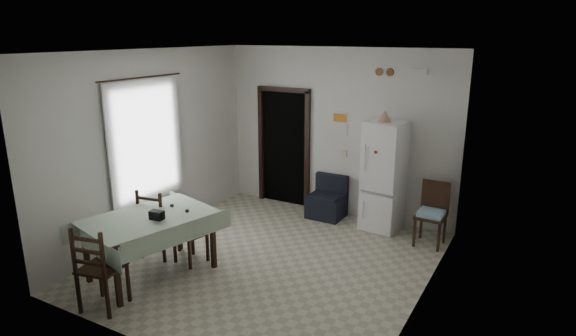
{
  "coord_description": "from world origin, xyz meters",
  "views": [
    {
      "loc": [
        3.25,
        -5.3,
        3.13
      ],
      "look_at": [
        0.0,
        0.5,
        1.25
      ],
      "focal_mm": 30.0,
      "sensor_mm": 36.0,
      "label": 1
    }
  ],
  "objects_px": {
    "dining_table": "(151,246)",
    "navy_seat": "(327,197)",
    "dining_chair_near_head": "(101,267)",
    "fridge": "(384,176)",
    "dining_chair_far_right": "(190,233)",
    "corner_chair": "(431,215)",
    "dining_chair_far_left": "(159,222)"
  },
  "relations": [
    {
      "from": "dining_table",
      "to": "navy_seat",
      "type": "bearing_deg",
      "value": 84.54
    },
    {
      "from": "navy_seat",
      "to": "dining_chair_near_head",
      "type": "distance_m",
      "value": 4.04
    },
    {
      "from": "fridge",
      "to": "dining_chair_far_right",
      "type": "xyz_separation_m",
      "value": [
        -1.94,
        -2.49,
        -0.46
      ]
    },
    {
      "from": "dining_chair_far_right",
      "to": "corner_chair",
      "type": "bearing_deg",
      "value": -131.81
    },
    {
      "from": "corner_chair",
      "to": "navy_seat",
      "type": "bearing_deg",
      "value": 172.81
    },
    {
      "from": "dining_table",
      "to": "dining_chair_near_head",
      "type": "bearing_deg",
      "value": -69.1
    },
    {
      "from": "fridge",
      "to": "dining_chair_near_head",
      "type": "bearing_deg",
      "value": -111.12
    },
    {
      "from": "dining_chair_far_left",
      "to": "dining_table",
      "type": "bearing_deg",
      "value": 114.99
    },
    {
      "from": "navy_seat",
      "to": "corner_chair",
      "type": "relative_size",
      "value": 0.75
    },
    {
      "from": "corner_chair",
      "to": "dining_chair_far_right",
      "type": "bearing_deg",
      "value": -140.18
    },
    {
      "from": "dining_chair_far_right",
      "to": "fridge",
      "type": "bearing_deg",
      "value": -118.09
    },
    {
      "from": "fridge",
      "to": "dining_chair_near_head",
      "type": "relative_size",
      "value": 1.7
    },
    {
      "from": "navy_seat",
      "to": "dining_chair_far_right",
      "type": "height_order",
      "value": "dining_chair_far_right"
    },
    {
      "from": "dining_table",
      "to": "dining_chair_far_left",
      "type": "distance_m",
      "value": 0.61
    },
    {
      "from": "navy_seat",
      "to": "dining_table",
      "type": "height_order",
      "value": "dining_table"
    },
    {
      "from": "fridge",
      "to": "dining_table",
      "type": "distance_m",
      "value": 3.74
    },
    {
      "from": "dining_chair_far_right",
      "to": "dining_chair_near_head",
      "type": "height_order",
      "value": "dining_chair_near_head"
    },
    {
      "from": "navy_seat",
      "to": "dining_table",
      "type": "xyz_separation_m",
      "value": [
        -1.14,
        -3.03,
        0.05
      ]
    },
    {
      "from": "dining_chair_far_right",
      "to": "dining_chair_far_left",
      "type": "bearing_deg",
      "value": 14.33
    },
    {
      "from": "corner_chair",
      "to": "dining_table",
      "type": "distance_m",
      "value": 4.06
    },
    {
      "from": "corner_chair",
      "to": "fridge",
      "type": "bearing_deg",
      "value": 163.15
    },
    {
      "from": "navy_seat",
      "to": "dining_chair_far_right",
      "type": "xyz_separation_m",
      "value": [
        -0.94,
        -2.49,
        0.07
      ]
    },
    {
      "from": "navy_seat",
      "to": "dining_table",
      "type": "distance_m",
      "value": 3.24
    },
    {
      "from": "dining_chair_far_right",
      "to": "dining_chair_near_head",
      "type": "distance_m",
      "value": 1.42
    },
    {
      "from": "corner_chair",
      "to": "dining_chair_far_left",
      "type": "bearing_deg",
      "value": -144.5
    },
    {
      "from": "fridge",
      "to": "navy_seat",
      "type": "height_order",
      "value": "fridge"
    },
    {
      "from": "fridge",
      "to": "dining_chair_far_right",
      "type": "distance_m",
      "value": 3.19
    },
    {
      "from": "navy_seat",
      "to": "dining_chair_far_left",
      "type": "bearing_deg",
      "value": -119.73
    },
    {
      "from": "dining_table",
      "to": "fridge",
      "type": "bearing_deg",
      "value": 69.9
    },
    {
      "from": "navy_seat",
      "to": "dining_chair_far_right",
      "type": "relative_size",
      "value": 0.83
    },
    {
      "from": "dining_table",
      "to": "dining_chair_near_head",
      "type": "xyz_separation_m",
      "value": [
        0.09,
        -0.87,
        0.11
      ]
    },
    {
      "from": "fridge",
      "to": "dining_chair_far_left",
      "type": "xyz_separation_m",
      "value": [
        -2.48,
        -2.53,
        -0.38
      ]
    }
  ]
}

